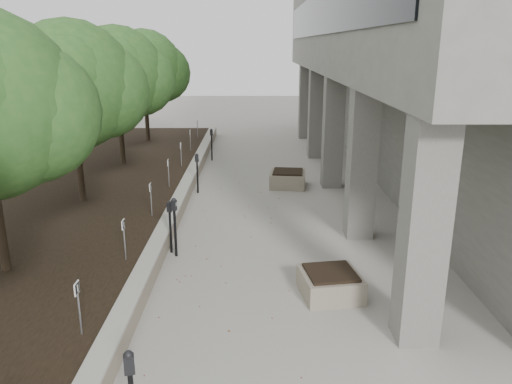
{
  "coord_description": "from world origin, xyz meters",
  "views": [
    {
      "loc": [
        0.54,
        -6.83,
        5.06
      ],
      "look_at": [
        0.6,
        6.64,
        1.06
      ],
      "focal_mm": 34.92,
      "sensor_mm": 36.0,
      "label": 1
    }
  ],
  "objects_px": {
    "parking_meter_2": "(175,227)",
    "parking_meter_5": "(212,145)",
    "crabapple_tree_5": "(145,86)",
    "parking_meter_3": "(170,227)",
    "planter_back": "(288,179)",
    "crabapple_tree_4": "(118,96)",
    "parking_meter_4": "(197,173)",
    "planter_front": "(330,283)",
    "crabapple_tree_3": "(74,113)"
  },
  "relations": [
    {
      "from": "parking_meter_2",
      "to": "planter_front",
      "type": "distance_m",
      "value": 4.1
    },
    {
      "from": "planter_back",
      "to": "crabapple_tree_3",
      "type": "bearing_deg",
      "value": -155.82
    },
    {
      "from": "parking_meter_4",
      "to": "parking_meter_5",
      "type": "relative_size",
      "value": 0.99
    },
    {
      "from": "parking_meter_2",
      "to": "planter_back",
      "type": "relative_size",
      "value": 1.19
    },
    {
      "from": "parking_meter_2",
      "to": "parking_meter_3",
      "type": "distance_m",
      "value": 0.28
    },
    {
      "from": "parking_meter_4",
      "to": "planter_front",
      "type": "relative_size",
      "value": 1.22
    },
    {
      "from": "crabapple_tree_4",
      "to": "parking_meter_5",
      "type": "distance_m",
      "value": 4.76
    },
    {
      "from": "parking_meter_3",
      "to": "parking_meter_5",
      "type": "relative_size",
      "value": 0.94
    },
    {
      "from": "parking_meter_3",
      "to": "parking_meter_5",
      "type": "bearing_deg",
      "value": 104.93
    },
    {
      "from": "parking_meter_4",
      "to": "crabapple_tree_3",
      "type": "bearing_deg",
      "value": -139.3
    },
    {
      "from": "crabapple_tree_3",
      "to": "crabapple_tree_4",
      "type": "xyz_separation_m",
      "value": [
        0.0,
        5.0,
        0.0
      ]
    },
    {
      "from": "crabapple_tree_4",
      "to": "parking_meter_4",
      "type": "xyz_separation_m",
      "value": [
        3.35,
        -2.9,
        -2.4
      ]
    },
    {
      "from": "crabapple_tree_4",
      "to": "parking_meter_5",
      "type": "height_order",
      "value": "crabapple_tree_4"
    },
    {
      "from": "crabapple_tree_3",
      "to": "parking_meter_4",
      "type": "height_order",
      "value": "crabapple_tree_3"
    },
    {
      "from": "crabapple_tree_4",
      "to": "crabapple_tree_5",
      "type": "bearing_deg",
      "value": 90.0
    },
    {
      "from": "parking_meter_2",
      "to": "parking_meter_3",
      "type": "bearing_deg",
      "value": 141.9
    },
    {
      "from": "crabapple_tree_4",
      "to": "parking_meter_5",
      "type": "relative_size",
      "value": 3.74
    },
    {
      "from": "parking_meter_2",
      "to": "parking_meter_3",
      "type": "xyz_separation_m",
      "value": [
        -0.15,
        0.22,
        -0.07
      ]
    },
    {
      "from": "crabapple_tree_4",
      "to": "parking_meter_3",
      "type": "relative_size",
      "value": 3.97
    },
    {
      "from": "planter_back",
      "to": "parking_meter_3",
      "type": "bearing_deg",
      "value": -118.61
    },
    {
      "from": "crabapple_tree_3",
      "to": "parking_meter_5",
      "type": "distance_m",
      "value": 8.39
    },
    {
      "from": "parking_meter_2",
      "to": "planter_back",
      "type": "distance_m",
      "value": 7.12
    },
    {
      "from": "parking_meter_4",
      "to": "planter_back",
      "type": "height_order",
      "value": "parking_meter_4"
    },
    {
      "from": "parking_meter_4",
      "to": "parking_meter_5",
      "type": "height_order",
      "value": "parking_meter_5"
    },
    {
      "from": "crabapple_tree_5",
      "to": "parking_meter_2",
      "type": "bearing_deg",
      "value": -75.73
    },
    {
      "from": "parking_meter_2",
      "to": "parking_meter_5",
      "type": "bearing_deg",
      "value": 106.72
    },
    {
      "from": "crabapple_tree_4",
      "to": "parking_meter_4",
      "type": "bearing_deg",
      "value": -40.88
    },
    {
      "from": "parking_meter_3",
      "to": "parking_meter_4",
      "type": "height_order",
      "value": "parking_meter_4"
    },
    {
      "from": "crabapple_tree_5",
      "to": "parking_meter_4",
      "type": "distance_m",
      "value": 8.91
    },
    {
      "from": "crabapple_tree_3",
      "to": "planter_back",
      "type": "height_order",
      "value": "crabapple_tree_3"
    },
    {
      "from": "crabapple_tree_3",
      "to": "crabapple_tree_5",
      "type": "relative_size",
      "value": 1.0
    },
    {
      "from": "parking_meter_5",
      "to": "planter_back",
      "type": "relative_size",
      "value": 1.14
    },
    {
      "from": "crabapple_tree_4",
      "to": "parking_meter_2",
      "type": "relative_size",
      "value": 3.58
    },
    {
      "from": "crabapple_tree_3",
      "to": "planter_front",
      "type": "xyz_separation_m",
      "value": [
        6.93,
        -5.42,
        -2.85
      ]
    },
    {
      "from": "crabapple_tree_3",
      "to": "planter_front",
      "type": "distance_m",
      "value": 9.25
    },
    {
      "from": "crabapple_tree_5",
      "to": "parking_meter_4",
      "type": "xyz_separation_m",
      "value": [
        3.35,
        -7.9,
        -2.4
      ]
    },
    {
      "from": "crabapple_tree_3",
      "to": "crabapple_tree_5",
      "type": "distance_m",
      "value": 10.0
    },
    {
      "from": "parking_meter_4",
      "to": "parking_meter_2",
      "type": "bearing_deg",
      "value": -80.81
    },
    {
      "from": "parking_meter_2",
      "to": "planter_front",
      "type": "height_order",
      "value": "parking_meter_2"
    },
    {
      "from": "planter_back",
      "to": "parking_meter_4",
      "type": "bearing_deg",
      "value": -165.11
    },
    {
      "from": "parking_meter_4",
      "to": "planter_front",
      "type": "bearing_deg",
      "value": -55.88
    },
    {
      "from": "crabapple_tree_5",
      "to": "parking_meter_3",
      "type": "height_order",
      "value": "crabapple_tree_5"
    },
    {
      "from": "crabapple_tree_5",
      "to": "parking_meter_5",
      "type": "xyz_separation_m",
      "value": [
        3.43,
        -2.72,
        -2.39
      ]
    },
    {
      "from": "parking_meter_3",
      "to": "parking_meter_4",
      "type": "relative_size",
      "value": 0.95
    },
    {
      "from": "parking_meter_4",
      "to": "planter_front",
      "type": "distance_m",
      "value": 8.34
    },
    {
      "from": "crabapple_tree_4",
      "to": "parking_meter_3",
      "type": "distance_m",
      "value": 9.12
    },
    {
      "from": "crabapple_tree_5",
      "to": "parking_meter_4",
      "type": "relative_size",
      "value": 3.79
    },
    {
      "from": "parking_meter_3",
      "to": "parking_meter_5",
      "type": "distance_m",
      "value": 10.45
    },
    {
      "from": "parking_meter_2",
      "to": "parking_meter_3",
      "type": "height_order",
      "value": "parking_meter_2"
    },
    {
      "from": "parking_meter_2",
      "to": "parking_meter_4",
      "type": "xyz_separation_m",
      "value": [
        -0.05,
        5.48,
        -0.04
      ]
    }
  ]
}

